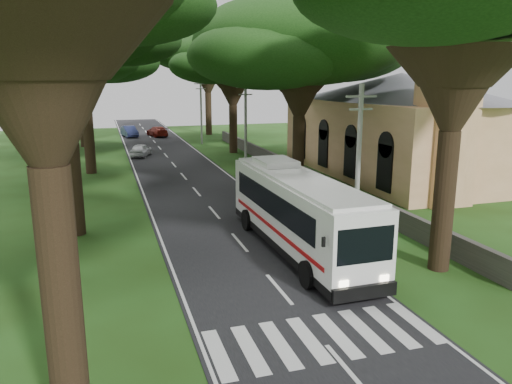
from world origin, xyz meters
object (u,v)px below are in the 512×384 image
Objects in this scene: distant_car_c at (157,131)px; pedestrian at (68,262)px; pole_near at (358,163)px; pole_far at (201,110)px; distant_car_b at (129,131)px; church at (400,117)px; distant_car_a at (141,150)px; pole_mid at (246,125)px; coach_bus at (297,211)px.

pedestrian reaches higher than distant_car_c.
pole_near is at bearing -80.24° from pedestrian.
pole_far is 13.61m from distant_car_b.
pole_far is at bearing 116.82° from church.
church is 3.00× the size of pole_far.
pole_near reaches higher than distant_car_a.
pole_near is 1.00× the size of pole_far.
pedestrian is (-5.28, -51.12, 0.14)m from distant_car_b.
pedestrian is at bearing -108.33° from pole_far.
coach_bus is (-3.11, -19.91, -2.17)m from pole_mid.
coach_bus is 10.52m from pedestrian.
pole_mid reaches higher than pedestrian.
pole_near is at bearing -90.89° from distant_car_b.
church is 13.05× the size of pedestrian.
church is 13.16m from pole_mid.
pole_mid is at bearing -90.00° from pole_far.
pole_mid is (-12.36, 4.45, -0.73)m from church.
distant_car_c is (-4.45, 29.80, -3.45)m from pole_mid.
distant_car_a is 0.83× the size of distant_car_c.
pedestrian is at bearing -176.43° from pole_near.
pole_far is 1.66× the size of distant_car_c.
coach_bus is at bearing -98.88° from pole_mid.
pedestrian reaches higher than distant_car_b.
pedestrian is at bearing 99.92° from distant_car_a.
distant_car_a is 18.04m from distant_car_c.
pole_mid reaches higher than distant_car_b.
distant_car_b reaches higher than distant_car_c.
pedestrian is at bearing -123.00° from pole_mid.
distant_car_c is at bearing 95.10° from pole_near.
church is 40.59m from distant_car_b.
coach_bus is (-3.11, -39.91, -2.17)m from pole_far.
pole_near is 1.66× the size of distant_car_c.
pole_mid reaches higher than coach_bus.
pole_mid is 25.07m from pedestrian.
pole_mid is at bearing 86.06° from distant_car_c.
pole_mid is 1.00× the size of pole_far.
coach_bus is at bearing -135.03° from church.
pole_far is at bearing 101.98° from distant_car_c.
distant_car_b is at bearing -19.46° from distant_car_c.
pole_near is at bearing -90.00° from pole_far.
pole_near is 0.63× the size of coach_bus.
distant_car_a is at bearing 123.66° from pole_mid.
coach_bus reaches higher than distant_car_b.
pedestrian is (-13.54, -20.85, -3.26)m from pole_mid.
pole_mid and pole_far have the same top height.
coach_bus is 2.79× the size of distant_car_b.
pole_far is 11.30m from distant_car_c.
distant_car_a is 2.17× the size of pedestrian.
church reaches higher than pole_mid.
pole_mid reaches higher than distant_car_a.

